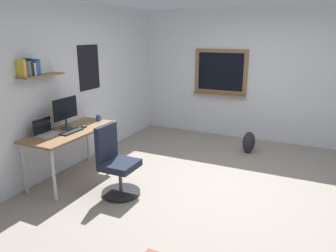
{
  "coord_description": "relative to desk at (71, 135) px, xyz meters",
  "views": [
    {
      "loc": [
        -4.05,
        -1.12,
        2.09
      ],
      "look_at": [
        -0.15,
        0.72,
        0.85
      ],
      "focal_mm": 34.23,
      "sensor_mm": 36.0,
      "label": 1
    }
  ],
  "objects": [
    {
      "name": "laptop",
      "position": [
        -0.32,
        0.15,
        0.13
      ],
      "size": [
        0.31,
        0.21,
        0.23
      ],
      "color": "#ADAFB5",
      "rests_on": "desk"
    },
    {
      "name": "coffee_mug",
      "position": [
        0.62,
        -0.03,
        0.12
      ],
      "size": [
        0.08,
        0.08,
        0.09
      ],
      "primitive_type": "cylinder",
      "color": "#334CA5",
      "rests_on": "desk"
    },
    {
      "name": "wall_right",
      "position": [
        3.08,
        -2.03,
        0.63
      ],
      "size": [
        0.22,
        5.0,
        2.6
      ],
      "color": "silver",
      "rests_on": "ground"
    },
    {
      "name": "backpack",
      "position": [
        2.22,
        -2.15,
        -0.48
      ],
      "size": [
        0.32,
        0.22,
        0.38
      ],
      "primitive_type": "ellipsoid",
      "color": "#232328",
      "rests_on": "ground"
    },
    {
      "name": "desk",
      "position": [
        0.0,
        0.0,
        0.0
      ],
      "size": [
        1.44,
        0.64,
        0.75
      ],
      "color": "olive",
      "rests_on": "ground"
    },
    {
      "name": "office_chair",
      "position": [
        -0.14,
        -0.86,
        -0.26
      ],
      "size": [
        0.52,
        0.52,
        0.95
      ],
      "color": "black",
      "rests_on": "ground"
    },
    {
      "name": "wall_back",
      "position": [
        0.63,
        0.4,
        0.63
      ],
      "size": [
        5.0,
        0.3,
        2.6
      ],
      "color": "silver",
      "rests_on": "ground"
    },
    {
      "name": "ground_plane",
      "position": [
        0.64,
        -2.05,
        -0.67
      ],
      "size": [
        5.2,
        5.2,
        0.0
      ],
      "primitive_type": "plane",
      "color": "gray",
      "rests_on": "ground"
    },
    {
      "name": "keyboard",
      "position": [
        -0.07,
        -0.08,
        0.09
      ],
      "size": [
        0.37,
        0.13,
        0.02
      ],
      "primitive_type": "cube",
      "color": "black",
      "rests_on": "desk"
    },
    {
      "name": "computer_mouse",
      "position": [
        0.21,
        -0.08,
        0.09
      ],
      "size": [
        0.1,
        0.06,
        0.03
      ],
      "primitive_type": "ellipsoid",
      "color": "#262628",
      "rests_on": "desk"
    },
    {
      "name": "monitor_primary",
      "position": [
        0.04,
        0.1,
        0.35
      ],
      "size": [
        0.46,
        0.17,
        0.46
      ],
      "color": "#38383D",
      "rests_on": "desk"
    }
  ]
}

